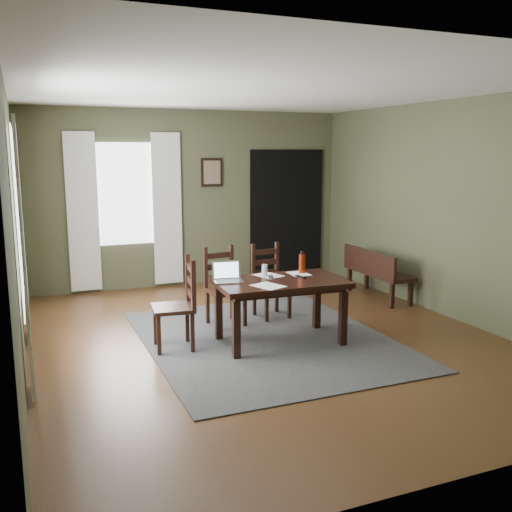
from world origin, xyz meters
name	(u,v)px	position (x,y,z in m)	size (l,w,h in m)	color
ground	(266,340)	(0.00, 0.00, -0.01)	(5.00, 6.00, 0.01)	#492C16
room_shell	(267,177)	(0.00, 0.00, 1.80)	(5.02, 6.02, 2.71)	#474A30
rug	(266,339)	(0.00, 0.00, 0.01)	(2.60, 3.20, 0.01)	#373737
dining_table	(280,288)	(0.10, -0.14, 0.62)	(1.43, 0.90, 0.69)	black
chair_end	(178,305)	(-0.98, 0.09, 0.48)	(0.47, 0.47, 0.98)	black
chair_back_left	(224,287)	(-0.24, 0.72, 0.46)	(0.46, 0.46, 0.94)	black
chair_back_right	(270,282)	(0.40, 0.82, 0.45)	(0.44, 0.44, 0.92)	black
bench	(375,269)	(2.16, 1.09, 0.42)	(0.40, 1.25, 0.70)	black
laptop	(227,276)	(-0.44, 0.02, 0.76)	(0.34, 0.28, 0.21)	#B7B7BC
computer_mouse	(271,277)	(0.04, -0.02, 0.72)	(0.05, 0.09, 0.03)	#3F3F42
tv_remote	(301,277)	(0.36, -0.12, 0.71)	(0.04, 0.16, 0.02)	black
drinking_glass	(265,271)	(0.01, 0.07, 0.77)	(0.06, 0.06, 0.14)	silver
water_bottle	(302,263)	(0.48, 0.09, 0.82)	(0.08, 0.08, 0.25)	#9D290C
paper_c	(269,275)	(0.07, 0.11, 0.71)	(0.23, 0.30, 0.00)	white
paper_d	(299,274)	(0.43, 0.06, 0.71)	(0.21, 0.27, 0.00)	white
paper_e	(268,286)	(-0.13, -0.35, 0.71)	(0.24, 0.32, 0.00)	white
window_left	(18,218)	(-2.47, 0.20, 1.45)	(0.01, 1.30, 1.70)	white
window_back	(125,194)	(-1.00, 2.97, 1.45)	(1.00, 0.01, 1.50)	white
curtain_left_near	(24,259)	(-2.44, -0.62, 1.20)	(0.03, 0.48, 2.30)	silver
curtain_left_far	(22,233)	(-2.44, 1.02, 1.20)	(0.03, 0.48, 2.30)	silver
curtain_back_left	(83,213)	(-1.62, 2.94, 1.20)	(0.44, 0.03, 2.30)	silver
curtain_back_right	(167,209)	(-0.38, 2.94, 1.20)	(0.44, 0.03, 2.30)	silver
framed_picture	(212,172)	(0.35, 2.97, 1.75)	(0.34, 0.03, 0.44)	black
doorway_back	(287,214)	(1.65, 2.97, 1.05)	(1.30, 0.03, 2.10)	black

